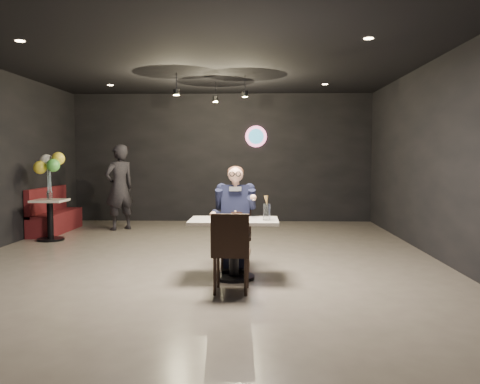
{
  "coord_description": "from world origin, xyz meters",
  "views": [
    {
      "loc": [
        0.81,
        -7.47,
        1.53
      ],
      "look_at": [
        0.59,
        -0.6,
        1.05
      ],
      "focal_mm": 38.0,
      "sensor_mm": 36.0,
      "label": 1
    }
  ],
  "objects_px": {
    "seated_man": "(236,216)",
    "balloon_vase": "(50,195)",
    "chair_far": "(236,235)",
    "main_table": "(234,249)",
    "booth_bench": "(56,210)",
    "chair_near": "(231,251)",
    "side_table": "(50,221)",
    "passerby": "(119,187)",
    "sundae_glass": "(267,212)"
  },
  "relations": [
    {
      "from": "booth_bench",
      "to": "balloon_vase",
      "type": "distance_m",
      "value": 1.11
    },
    {
      "from": "booth_bench",
      "to": "balloon_vase",
      "type": "relative_size",
      "value": 11.76
    },
    {
      "from": "side_table",
      "to": "balloon_vase",
      "type": "distance_m",
      "value": 0.48
    },
    {
      "from": "chair_far",
      "to": "chair_near",
      "type": "distance_m",
      "value": 1.16
    },
    {
      "from": "booth_bench",
      "to": "balloon_vase",
      "type": "bearing_deg",
      "value": -73.3
    },
    {
      "from": "main_table",
      "to": "balloon_vase",
      "type": "relative_size",
      "value": 7.1
    },
    {
      "from": "chair_far",
      "to": "sundae_glass",
      "type": "xyz_separation_m",
      "value": [
        0.41,
        -0.61,
        0.39
      ]
    },
    {
      "from": "booth_bench",
      "to": "side_table",
      "type": "xyz_separation_m",
      "value": [
        0.3,
        -1.0,
        -0.11
      ]
    },
    {
      "from": "chair_near",
      "to": "chair_far",
      "type": "bearing_deg",
      "value": 91.91
    },
    {
      "from": "balloon_vase",
      "to": "sundae_glass",
      "type": "bearing_deg",
      "value": -36.34
    },
    {
      "from": "chair_far",
      "to": "passerby",
      "type": "xyz_separation_m",
      "value": [
        -2.57,
        3.63,
        0.43
      ]
    },
    {
      "from": "sundae_glass",
      "to": "side_table",
      "type": "xyz_separation_m",
      "value": [
        -3.89,
        2.86,
        -0.5
      ]
    },
    {
      "from": "main_table",
      "to": "booth_bench",
      "type": "distance_m",
      "value": 5.36
    },
    {
      "from": "chair_far",
      "to": "sundae_glass",
      "type": "distance_m",
      "value": 0.83
    },
    {
      "from": "main_table",
      "to": "side_table",
      "type": "height_order",
      "value": "main_table"
    },
    {
      "from": "main_table",
      "to": "balloon_vase",
      "type": "height_order",
      "value": "balloon_vase"
    },
    {
      "from": "balloon_vase",
      "to": "booth_bench",
      "type": "bearing_deg",
      "value": 106.7
    },
    {
      "from": "chair_far",
      "to": "main_table",
      "type": "bearing_deg",
      "value": -90.0
    },
    {
      "from": "balloon_vase",
      "to": "seated_man",
      "type": "bearing_deg",
      "value": -32.94
    },
    {
      "from": "side_table",
      "to": "balloon_vase",
      "type": "relative_size",
      "value": 4.51
    },
    {
      "from": "chair_far",
      "to": "sundae_glass",
      "type": "bearing_deg",
      "value": -56.02
    },
    {
      "from": "seated_man",
      "to": "side_table",
      "type": "xyz_separation_m",
      "value": [
        -3.48,
        2.25,
        -0.37
      ]
    },
    {
      "from": "main_table",
      "to": "side_table",
      "type": "relative_size",
      "value": 1.58
    },
    {
      "from": "chair_far",
      "to": "balloon_vase",
      "type": "height_order",
      "value": "chair_far"
    },
    {
      "from": "main_table",
      "to": "chair_near",
      "type": "bearing_deg",
      "value": -90.0
    },
    {
      "from": "main_table",
      "to": "seated_man",
      "type": "relative_size",
      "value": 0.76
    },
    {
      "from": "seated_man",
      "to": "sundae_glass",
      "type": "height_order",
      "value": "seated_man"
    },
    {
      "from": "sundae_glass",
      "to": "passerby",
      "type": "relative_size",
      "value": 0.11
    },
    {
      "from": "seated_man",
      "to": "balloon_vase",
      "type": "height_order",
      "value": "seated_man"
    },
    {
      "from": "chair_near",
      "to": "balloon_vase",
      "type": "xyz_separation_m",
      "value": [
        -3.48,
        3.42,
        0.37
      ]
    },
    {
      "from": "chair_near",
      "to": "seated_man",
      "type": "xyz_separation_m",
      "value": [
        0.0,
        1.16,
        0.26
      ]
    },
    {
      "from": "chair_far",
      "to": "passerby",
      "type": "relative_size",
      "value": 0.52
    },
    {
      "from": "sundae_glass",
      "to": "passerby",
      "type": "distance_m",
      "value": 5.18
    },
    {
      "from": "seated_man",
      "to": "chair_near",
      "type": "bearing_deg",
      "value": -90.0
    },
    {
      "from": "chair_near",
      "to": "sundae_glass",
      "type": "relative_size",
      "value": 4.57
    },
    {
      "from": "seated_man",
      "to": "booth_bench",
      "type": "xyz_separation_m",
      "value": [
        -3.78,
        3.25,
        -0.26
      ]
    },
    {
      "from": "chair_near",
      "to": "passerby",
      "type": "relative_size",
      "value": 0.52
    },
    {
      "from": "booth_bench",
      "to": "chair_far",
      "type": "bearing_deg",
      "value": -40.73
    },
    {
      "from": "chair_far",
      "to": "balloon_vase",
      "type": "xyz_separation_m",
      "value": [
        -3.48,
        2.25,
        0.37
      ]
    },
    {
      "from": "sundae_glass",
      "to": "side_table",
      "type": "height_order",
      "value": "sundae_glass"
    },
    {
      "from": "passerby",
      "to": "side_table",
      "type": "bearing_deg",
      "value": 13.23
    },
    {
      "from": "seated_man",
      "to": "passerby",
      "type": "relative_size",
      "value": 0.81
    },
    {
      "from": "seated_man",
      "to": "balloon_vase",
      "type": "bearing_deg",
      "value": 147.06
    },
    {
      "from": "side_table",
      "to": "passerby",
      "type": "distance_m",
      "value": 1.74
    },
    {
      "from": "booth_bench",
      "to": "passerby",
      "type": "distance_m",
      "value": 1.34
    },
    {
      "from": "main_table",
      "to": "balloon_vase",
      "type": "bearing_deg",
      "value": 141.13
    },
    {
      "from": "side_table",
      "to": "balloon_vase",
      "type": "bearing_deg",
      "value": 0.0
    },
    {
      "from": "main_table",
      "to": "chair_far",
      "type": "height_order",
      "value": "chair_far"
    },
    {
      "from": "balloon_vase",
      "to": "passerby",
      "type": "relative_size",
      "value": 0.09
    },
    {
      "from": "main_table",
      "to": "booth_bench",
      "type": "bearing_deg",
      "value": 134.81
    }
  ]
}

